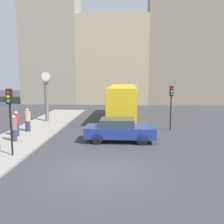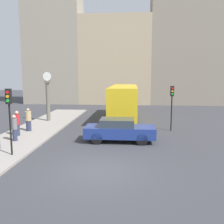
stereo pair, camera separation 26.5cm
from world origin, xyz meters
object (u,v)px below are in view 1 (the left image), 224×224
at_px(pedestrian_tan_coat, 28,120).
at_px(pedestrian_red_top, 17,124).
at_px(traffic_light_near, 10,108).
at_px(sedan_car, 120,130).
at_px(bus_distant, 123,101).
at_px(street_clock, 46,97).
at_px(traffic_light_far, 171,99).
at_px(pedestrian_grey_jacket, 14,128).

bearing_deg(pedestrian_tan_coat, pedestrian_red_top, -95.53).
bearing_deg(traffic_light_near, sedan_car, 33.34).
relative_size(sedan_car, bus_distant, 0.45).
height_order(traffic_light_near, street_clock, street_clock).
xyz_separation_m(traffic_light_far, pedestrian_tan_coat, (-10.51, -1.46, -1.50)).
height_order(pedestrian_grey_jacket, pedestrian_tan_coat, pedestrian_tan_coat).
distance_m(bus_distant, pedestrian_grey_jacket, 11.09).
bearing_deg(sedan_car, pedestrian_tan_coat, 163.53).
xyz_separation_m(traffic_light_near, traffic_light_far, (9.07, 6.97, -0.12)).
bearing_deg(traffic_light_far, sedan_car, -137.19).
relative_size(traffic_light_near, traffic_light_far, 1.00).
bearing_deg(street_clock, pedestrian_red_top, -91.96).
distance_m(pedestrian_grey_jacket, pedestrian_red_top, 1.41).
relative_size(traffic_light_near, street_clock, 0.77).
bearing_deg(pedestrian_red_top, bus_distant, 47.81).
xyz_separation_m(bus_distant, pedestrian_red_top, (-6.92, -7.64, -0.83)).
distance_m(street_clock, pedestrian_grey_jacket, 7.17).
bearing_deg(traffic_light_far, bus_distant, 128.54).
bearing_deg(pedestrian_grey_jacket, street_clock, 92.15).
height_order(bus_distant, pedestrian_tan_coat, bus_distant).
bearing_deg(street_clock, pedestrian_tan_coat, -90.70).
bearing_deg(bus_distant, street_clock, -164.02).
height_order(traffic_light_near, pedestrian_grey_jacket, traffic_light_near).
xyz_separation_m(bus_distant, street_clock, (-6.73, -1.93, 0.44)).
height_order(traffic_light_far, pedestrian_tan_coat, traffic_light_far).
height_order(traffic_light_far, pedestrian_red_top, traffic_light_far).
height_order(traffic_light_near, traffic_light_far, traffic_light_near).
xyz_separation_m(sedan_car, traffic_light_far, (3.74, 3.46, 1.69)).
bearing_deg(street_clock, traffic_light_near, -81.87).
distance_m(bus_distant, pedestrian_tan_coat, 9.19).
height_order(bus_distant, traffic_light_near, traffic_light_near).
xyz_separation_m(traffic_light_far, pedestrian_grey_jacket, (-10.20, -4.28, -1.50)).
distance_m(bus_distant, street_clock, 7.01).
bearing_deg(pedestrian_tan_coat, pedestrian_grey_jacket, -83.60).
bearing_deg(pedestrian_grey_jacket, pedestrian_red_top, 109.01).
bearing_deg(street_clock, sedan_car, -42.79).
distance_m(sedan_car, pedestrian_grey_jacket, 6.52).
height_order(bus_distant, street_clock, street_clock).
distance_m(sedan_car, pedestrian_red_top, 6.94).
xyz_separation_m(bus_distant, traffic_light_far, (3.74, -4.69, 0.64)).
xyz_separation_m(street_clock, pedestrian_red_top, (-0.20, -5.71, -1.27)).
xyz_separation_m(traffic_light_near, street_clock, (-1.39, 9.74, -0.32)).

